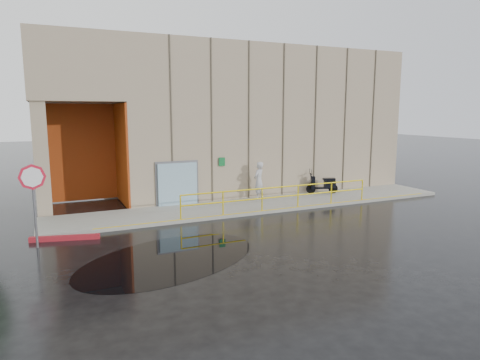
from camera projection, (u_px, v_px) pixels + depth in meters
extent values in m
plane|color=black|center=(221.00, 242.00, 15.13)|extent=(120.00, 120.00, 0.00)
cube|color=gray|center=(262.00, 205.00, 20.81)|extent=(20.00, 3.00, 0.15)
cube|color=gray|center=(243.00, 120.00, 26.83)|extent=(16.00, 10.00, 8.00)
cube|color=gray|center=(69.00, 74.00, 22.31)|extent=(4.00, 10.00, 3.00)
cube|color=gray|center=(41.00, 161.00, 18.16)|extent=(0.60, 0.60, 5.00)
cube|color=#9A3C0E|center=(76.00, 153.00, 21.60)|extent=(3.80, 0.15, 4.90)
cube|color=#9A3C0E|center=(121.00, 154.00, 20.84)|extent=(0.10, 3.50, 4.90)
cube|color=#98BFCF|center=(178.00, 184.00, 20.30)|extent=(1.90, 0.10, 2.00)
cube|color=slate|center=(177.00, 184.00, 20.38)|extent=(2.10, 0.06, 2.20)
cube|color=#0D612A|center=(222.00, 162.00, 21.16)|extent=(0.32, 0.04, 0.42)
cylinder|color=yellow|center=(281.00, 187.00, 19.53)|extent=(9.50, 0.06, 0.06)
cylinder|color=yellow|center=(280.00, 197.00, 19.60)|extent=(9.50, 0.06, 0.06)
imported|color=#B1B1B6|center=(259.00, 181.00, 21.49)|extent=(0.84, 0.78, 1.93)
cylinder|color=black|center=(311.00, 189.00, 23.21)|extent=(0.50, 0.26, 0.50)
cylinder|color=black|center=(333.00, 189.00, 23.31)|extent=(0.50, 0.26, 0.50)
cylinder|color=slate|center=(35.00, 212.00, 14.28)|extent=(0.08, 0.08, 2.49)
cylinder|color=red|center=(32.00, 177.00, 14.07)|extent=(0.86, 0.13, 0.86)
cylinder|color=white|center=(32.00, 177.00, 14.04)|extent=(0.68, 0.08, 0.68)
cube|color=maroon|center=(65.00, 238.00, 15.30)|extent=(2.37, 0.75, 0.18)
cube|color=black|center=(170.00, 258.00, 13.42)|extent=(7.36, 6.15, 0.01)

